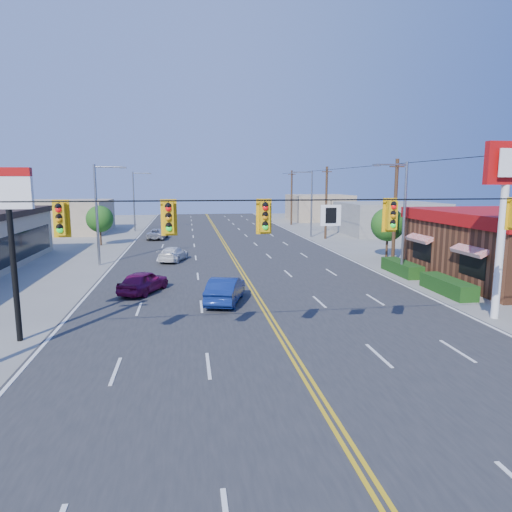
{
  "coord_description": "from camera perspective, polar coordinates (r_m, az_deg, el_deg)",
  "views": [
    {
      "loc": [
        -3.87,
        -15.73,
        6.63
      ],
      "look_at": [
        0.18,
        11.2,
        2.2
      ],
      "focal_mm": 32.0,
      "sensor_mm": 36.0,
      "label": 1
    }
  ],
  "objects": [
    {
      "name": "streetlight_sw",
      "position": [
        38.42,
        -19.01,
        5.58
      ],
      "size": [
        2.55,
        0.25,
        8.0
      ],
      "color": "gray",
      "rests_on": "ground"
    },
    {
      "name": "streetlight_nw",
      "position": [
        64.14,
        -14.85,
        7.04
      ],
      "size": [
        2.55,
        0.25,
        8.0
      ],
      "color": "gray",
      "rests_on": "ground"
    },
    {
      "name": "ground",
      "position": [
        17.5,
        5.0,
        -13.06
      ],
      "size": [
        160.0,
        160.0,
        0.0
      ],
      "primitive_type": "plane",
      "color": "gray",
      "rests_on": "ground"
    },
    {
      "name": "car_white",
      "position": [
        38.95,
        -10.29,
        0.18
      ],
      "size": [
        2.79,
        4.43,
        1.2
      ],
      "primitive_type": "imported",
      "rotation": [
        0.0,
        0.0,
        2.85
      ],
      "color": "silver",
      "rests_on": "ground"
    },
    {
      "name": "tree_west",
      "position": [
        50.7,
        -18.95,
        4.4
      ],
      "size": [
        2.8,
        2.8,
        4.2
      ],
      "color": "#47301E",
      "rests_on": "ground"
    },
    {
      "name": "car_blue",
      "position": [
        25.18,
        -3.83,
        -4.36
      ],
      "size": [
        2.66,
        4.62,
        1.44
      ],
      "primitive_type": "imported",
      "rotation": [
        0.0,
        0.0,
        2.87
      ],
      "color": "navy",
      "rests_on": "ground"
    },
    {
      "name": "utility_pole_far",
      "position": [
        71.6,
        4.47,
        7.26
      ],
      "size": [
        0.28,
        0.28,
        8.4
      ],
      "primitive_type": "cylinder",
      "color": "#47301E",
      "rests_on": "ground"
    },
    {
      "name": "bld_west_far",
      "position": [
        65.89,
        -22.77,
        4.58
      ],
      "size": [
        11.0,
        12.0,
        4.2
      ],
      "primitive_type": "cube",
      "color": "tan",
      "rests_on": "ground"
    },
    {
      "name": "car_magenta",
      "position": [
        28.15,
        -13.9,
        -3.24
      ],
      "size": [
        3.1,
        4.28,
        1.36
      ],
      "primitive_type": "imported",
      "rotation": [
        0.0,
        0.0,
        2.72
      ],
      "color": "#670B3F",
      "rests_on": "ground"
    },
    {
      "name": "kfc_pylon",
      "position": [
        24.71,
        28.67,
        6.76
      ],
      "size": [
        2.2,
        0.36,
        8.5
      ],
      "color": "white",
      "rests_on": "ground"
    },
    {
      "name": "streetlight_ne",
      "position": [
        55.73,
        6.77,
        7.0
      ],
      "size": [
        2.55,
        0.25,
        8.0
      ],
      "color": "gray",
      "rests_on": "ground"
    },
    {
      "name": "bld_east_far",
      "position": [
        81.14,
        7.88,
        6.02
      ],
      "size": [
        10.0,
        10.0,
        4.4
      ],
      "primitive_type": "cube",
      "color": "tan",
      "rests_on": "ground"
    },
    {
      "name": "utility_pole_near",
      "position": [
        37.44,
        16.96,
        5.12
      ],
      "size": [
        0.28,
        0.28,
        8.4
      ],
      "primitive_type": "cylinder",
      "color": "#47301E",
      "rests_on": "ground"
    },
    {
      "name": "tree_kfc_rear",
      "position": [
        41.7,
        16.15,
        3.79
      ],
      "size": [
        2.94,
        2.94,
        4.41
      ],
      "color": "#47301E",
      "rests_on": "ground"
    },
    {
      "name": "road",
      "position": [
        36.54,
        -2.33,
        -1.18
      ],
      "size": [
        20.0,
        120.0,
        0.06
      ],
      "primitive_type": "cube",
      "color": "#2D2D30",
      "rests_on": "ground"
    },
    {
      "name": "bld_east_mid",
      "position": [
        61.61,
        16.36,
        4.55
      ],
      "size": [
        12.0,
        10.0,
        4.0
      ],
      "primitive_type": "cube",
      "color": "gray",
      "rests_on": "ground"
    },
    {
      "name": "streetlight_se",
      "position": [
        33.21,
        17.75,
        5.15
      ],
      "size": [
        2.55,
        0.25,
        8.0
      ],
      "color": "gray",
      "rests_on": "ground"
    },
    {
      "name": "pizza_hut_sign",
      "position": [
        21.03,
        -28.43,
        4.19
      ],
      "size": [
        1.9,
        0.3,
        6.85
      ],
      "color": "black",
      "rests_on": "ground"
    },
    {
      "name": "car_silver",
      "position": [
        54.26,
        -12.2,
        2.66
      ],
      "size": [
        2.47,
        4.58,
        1.22
      ],
      "primitive_type": "imported",
      "rotation": [
        0.0,
        0.0,
        3.04
      ],
      "color": "#BBBBC1",
      "rests_on": "ground"
    },
    {
      "name": "signal_span",
      "position": [
        16.26,
        4.84,
        3.05
      ],
      "size": [
        24.32,
        0.34,
        9.0
      ],
      "color": "#47301E",
      "rests_on": "ground"
    },
    {
      "name": "utility_pole_mid",
      "position": [
        54.22,
        8.76,
        6.56
      ],
      "size": [
        0.28,
        0.28,
        8.4
      ],
      "primitive_type": "cylinder",
      "color": "#47301E",
      "rests_on": "ground"
    }
  ]
}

